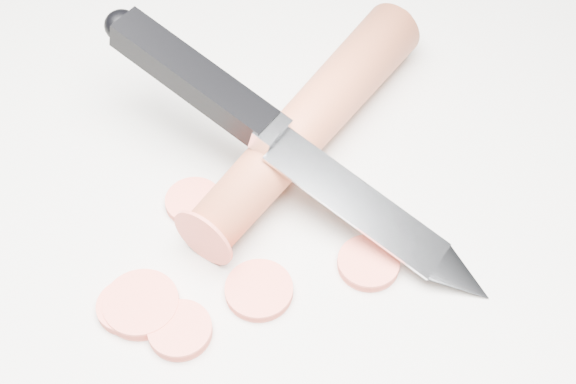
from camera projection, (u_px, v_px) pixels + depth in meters
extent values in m
plane|color=beige|center=(244.00, 212.00, 0.46)|extent=(2.40, 2.40, 0.00)
cylinder|color=#C25531|center=(309.00, 122.00, 0.48)|extent=(0.16, 0.17, 0.03)
cylinder|color=#EE5D48|center=(127.00, 307.00, 0.42)|extent=(0.03, 0.03, 0.01)
cylinder|color=#EE5D48|center=(180.00, 330.00, 0.41)|extent=(0.03, 0.03, 0.01)
cylinder|color=#EE5D48|center=(194.00, 202.00, 0.46)|extent=(0.03, 0.03, 0.01)
cylinder|color=#EE5D48|center=(368.00, 263.00, 0.44)|extent=(0.03, 0.03, 0.01)
cylinder|color=#EE5D48|center=(259.00, 290.00, 0.43)|extent=(0.04, 0.04, 0.01)
cylinder|color=#EE5D48|center=(141.00, 304.00, 0.42)|extent=(0.04, 0.04, 0.01)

